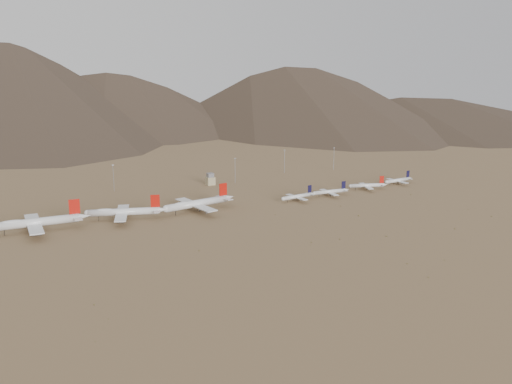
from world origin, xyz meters
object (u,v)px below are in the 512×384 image
widebody_east (197,203)px  control_tower (210,180)px  widebody_west (36,222)px  narrowbody_b (331,192)px  narrowbody_a (298,196)px  widebody_centre (124,212)px

widebody_east → control_tower: bearing=51.1°
widebody_west → control_tower: bearing=28.6°
narrowbody_b → narrowbody_a: bearing=-173.3°
widebody_west → widebody_centre: bearing=3.9°
widebody_east → narrowbody_a: 93.53m
widebody_west → narrowbody_a: bearing=-0.1°
widebody_centre → control_tower: widebody_centre is taller
widebody_west → narrowbody_a: (218.42, -12.64, -3.48)m
widebody_centre → widebody_east: bearing=14.9°
narrowbody_a → narrowbody_b: narrowbody_b is taller
widebody_east → control_tower: size_ratio=5.70×
widebody_centre → narrowbody_b: 189.78m
widebody_east → control_tower: 100.71m
control_tower → widebody_centre: bearing=-143.3°
widebody_west → control_tower: widebody_west is taller
control_tower → widebody_east: bearing=-120.2°
widebody_west → narrowbody_a: size_ratio=1.96×
widebody_centre → control_tower: (111.01, 82.70, -1.35)m
narrowbody_b → control_tower: size_ratio=3.19×
widebody_east → narrowbody_b: 129.33m
narrowbody_a → narrowbody_b: size_ratio=0.98×
widebody_west → widebody_east: widebody_west is taller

